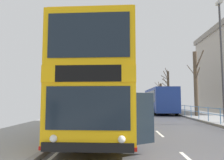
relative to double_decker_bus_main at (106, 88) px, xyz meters
name	(u,v)px	position (x,y,z in m)	size (l,w,h in m)	color
double_decker_bus_main	(106,88)	(0.00, 0.00, 0.00)	(3.27, 10.60, 4.34)	#F4B20F
background_bus_far_lane	(159,100)	(5.63, 16.59, -0.60)	(2.76, 10.79, 3.07)	navy
pedestrian_railing_far_kerb	(191,109)	(7.14, 9.10, -1.45)	(0.05, 34.78, 1.02)	#386BA8
street_lamp_far_side	(221,52)	(7.89, 4.37, 2.81)	(0.28, 0.60, 8.65)	#38383D
bare_tree_far_00	(196,82)	(8.17, 10.55, 1.16)	(1.40, 1.71, 6.35)	brown
bare_tree_far_01	(161,95)	(8.39, 30.42, 0.32)	(1.72, 3.29, 5.15)	#4C3D2D
bare_tree_far_02	(168,89)	(8.43, 24.32, 1.20)	(1.42, 1.91, 6.72)	brown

